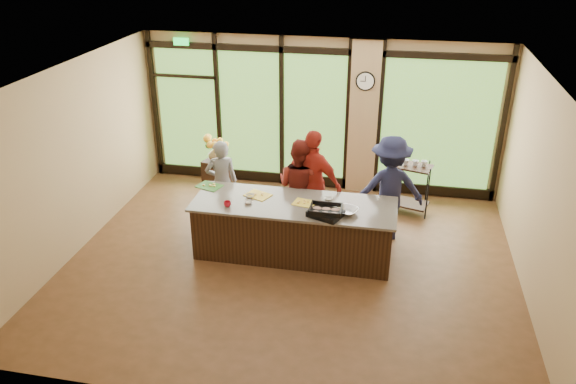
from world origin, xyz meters
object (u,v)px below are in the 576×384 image
at_px(cook_left, 222,182).
at_px(flower_stand, 217,180).
at_px(island_base, 294,230).
at_px(bar_cart, 408,181).
at_px(roasting_pan, 326,213).
at_px(cook_right, 389,188).

xyz_separation_m(cook_left, flower_stand, (-0.37, 0.82, -0.36)).
xyz_separation_m(island_base, flower_stand, (-1.82, 1.65, -0.02)).
bearing_deg(bar_cart, cook_left, -147.00).
relative_size(cook_left, roasting_pan, 3.24).
relative_size(cook_right, roasting_pan, 3.81).
xyz_separation_m(cook_left, cook_right, (2.90, 0.03, 0.14)).
height_order(cook_left, cook_right, cook_right).
height_order(cook_right, flower_stand, cook_right).
relative_size(cook_right, bar_cart, 1.73).
distance_m(cook_left, cook_right, 2.90).
height_order(island_base, cook_left, cook_left).
xyz_separation_m(island_base, roasting_pan, (0.54, -0.32, 0.52)).
xyz_separation_m(island_base, cook_right, (1.45, 0.86, 0.47)).
relative_size(island_base, roasting_pan, 6.49).
xyz_separation_m(island_base, bar_cart, (1.78, 1.83, 0.19)).
relative_size(island_base, cook_left, 2.00).
bearing_deg(flower_stand, cook_left, -49.84).
distance_m(cook_right, roasting_pan, 1.50).
height_order(cook_left, flower_stand, cook_left).
bearing_deg(roasting_pan, bar_cart, 82.23).
xyz_separation_m(cook_right, flower_stand, (-3.27, 0.79, -0.49)).
distance_m(cook_left, roasting_pan, 2.31).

